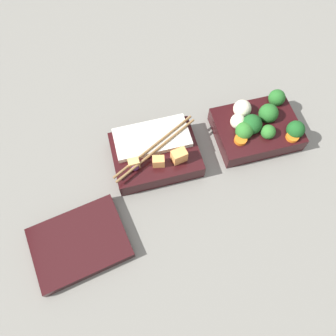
% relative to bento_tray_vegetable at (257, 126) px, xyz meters
% --- Properties ---
extents(ground_plane, '(3.00, 3.00, 0.00)m').
position_rel_bento_tray_vegetable_xyz_m(ground_plane, '(0.10, 0.01, -0.03)').
color(ground_plane, slate).
extents(bento_tray_vegetable, '(0.17, 0.13, 0.07)m').
position_rel_bento_tray_vegetable_xyz_m(bento_tray_vegetable, '(0.00, 0.00, 0.00)').
color(bento_tray_vegetable, black).
rests_on(bento_tray_vegetable, ground_plane).
extents(bento_tray_rice, '(0.18, 0.13, 0.07)m').
position_rel_bento_tray_vegetable_xyz_m(bento_tray_rice, '(0.22, 0.00, -0.00)').
color(bento_tray_rice, black).
rests_on(bento_tray_rice, ground_plane).
extents(bento_lid, '(0.19, 0.15, 0.02)m').
position_rel_bento_tray_vegetable_xyz_m(bento_lid, '(0.40, 0.14, -0.02)').
color(bento_lid, black).
rests_on(bento_lid, ground_plane).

